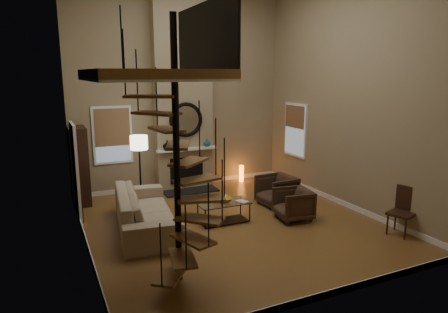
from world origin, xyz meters
name	(u,v)px	position (x,y,z in m)	size (l,w,h in m)	color
ground	(232,223)	(0.00, 0.00, -0.01)	(6.00, 6.50, 0.01)	olive
back_wall	(180,89)	(0.00, 3.25, 2.75)	(6.00, 0.02, 5.50)	#968460
front_wall	(341,107)	(0.00, -3.25, 2.75)	(6.00, 0.02, 5.50)	#968460
left_wall	(76,99)	(-3.00, 0.00, 2.75)	(0.02, 6.50, 5.50)	#968460
right_wall	(347,92)	(3.00, 0.00, 2.75)	(0.02, 6.50, 5.50)	#968460
baseboard_back	(183,184)	(0.00, 3.24, 0.06)	(6.00, 0.02, 0.12)	white
baseboard_front	(330,294)	(0.00, -3.24, 0.06)	(6.00, 0.02, 0.12)	white
baseboard_left	(87,245)	(-2.99, 0.00, 0.06)	(0.02, 6.50, 0.12)	white
baseboard_right	(340,202)	(2.99, 0.00, 0.06)	(0.02, 6.50, 0.12)	white
chimney_breast	(183,90)	(0.00, 3.06, 2.75)	(1.60, 0.38, 5.50)	#988662
hearth	(191,191)	(0.00, 2.57, 0.02)	(1.50, 0.60, 0.04)	black
firebox	(187,170)	(0.00, 2.86, 0.55)	(0.95, 0.02, 0.72)	black
mantel	(187,149)	(0.00, 2.78, 1.15)	(1.70, 0.18, 0.06)	white
mirror_frame	(186,120)	(0.00, 2.84, 1.95)	(0.94, 0.94, 0.10)	black
mirror_disc	(186,120)	(0.00, 2.85, 1.95)	(0.80, 0.80, 0.01)	white
vase_left	(167,145)	(-0.55, 2.82, 1.30)	(0.24, 0.24, 0.25)	black
vase_right	(207,143)	(0.60, 2.82, 1.28)	(0.20, 0.20, 0.21)	#195657
window_back	(112,134)	(-1.90, 3.22, 1.62)	(1.02, 0.06, 1.52)	white
window_right	(295,129)	(2.97, 2.00, 1.63)	(0.06, 1.02, 1.52)	white
entry_door	(76,172)	(-2.95, 1.80, 1.05)	(0.10, 1.05, 2.16)	white
loft	(158,70)	(-2.04, -1.80, 3.24)	(1.70, 2.20, 1.09)	brown
spiral_stair	(178,169)	(-1.78, -1.79, 1.78)	(1.47, 1.47, 4.06)	black
hutch	(79,166)	(-2.81, 2.80, 0.95)	(0.41, 0.86, 1.93)	#331D11
sofa	(145,210)	(-1.78, 0.50, 0.40)	(2.80, 1.10, 0.82)	tan
armchair_near	(279,190)	(1.62, 0.66, 0.35)	(0.81, 0.83, 0.76)	#3F2A1D
armchair_far	(296,204)	(1.40, -0.38, 0.35)	(0.73, 0.75, 0.68)	#3F2A1D
coffee_table	(224,210)	(-0.14, 0.12, 0.28)	(1.14, 0.58, 0.44)	silver
bowl	(223,200)	(-0.14, 0.17, 0.50)	(0.40, 0.40, 0.10)	gold
book	(241,202)	(0.21, -0.03, 0.46)	(0.19, 0.26, 0.02)	gray
floor_lamp	(139,148)	(-1.47, 2.10, 1.41)	(0.42, 0.42, 1.73)	black
accent_lamp	(241,173)	(1.74, 2.92, 0.25)	(0.13, 0.13, 0.48)	orange
side_chair	(403,209)	(2.87, -1.96, 0.53)	(0.57, 0.57, 0.97)	#331D11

